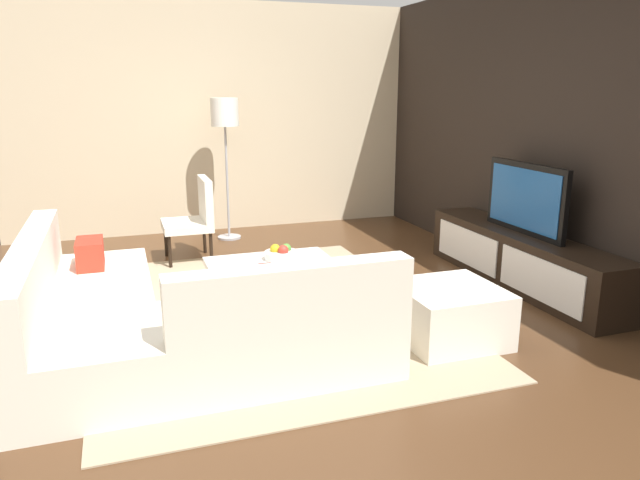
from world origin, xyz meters
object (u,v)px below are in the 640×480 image
(media_console, at_px, (520,259))
(coffee_table, at_px, (276,287))
(floor_lamp, at_px, (225,121))
(book_stack, at_px, (267,272))
(sectional_couch, at_px, (156,320))
(fruit_bowl, at_px, (281,254))
(television, at_px, (526,199))
(ottoman, at_px, (449,314))
(accent_chair_near, at_px, (195,214))

(media_console, height_order, coffee_table, media_console)
(floor_lamp, bearing_deg, book_stack, -4.10)
(sectional_couch, relative_size, fruit_bowl, 8.24)
(television, relative_size, sectional_couch, 0.45)
(coffee_table, xyz_separation_m, book_stack, (0.22, -0.12, 0.21))
(fruit_bowl, relative_size, book_stack, 1.28)
(media_console, height_order, ottoman, media_console)
(fruit_bowl, distance_m, book_stack, 0.46)
(television, height_order, coffee_table, television)
(media_console, relative_size, accent_chair_near, 2.73)
(media_console, relative_size, ottoman, 3.39)
(media_console, relative_size, fruit_bowl, 8.47)
(coffee_table, xyz_separation_m, accent_chair_near, (-1.72, -0.41, 0.29))
(media_console, xyz_separation_m, television, (0.00, 0.00, 0.57))
(floor_lamp, bearing_deg, accent_chair_near, -31.34)
(ottoman, bearing_deg, sectional_couch, -100.30)
(accent_chair_near, relative_size, fruit_bowl, 3.11)
(media_console, relative_size, book_stack, 10.84)
(accent_chair_near, distance_m, book_stack, 1.97)
(fruit_bowl, bearing_deg, accent_chair_near, -161.71)
(floor_lamp, relative_size, book_stack, 7.61)
(sectional_couch, bearing_deg, media_console, 98.59)
(coffee_table, bearing_deg, media_console, 87.51)
(coffee_table, height_order, ottoman, ottoman)
(fruit_bowl, bearing_deg, media_console, 82.71)
(book_stack, bearing_deg, television, 92.80)
(coffee_table, bearing_deg, sectional_couch, -58.70)
(accent_chair_near, bearing_deg, ottoman, 29.08)
(coffee_table, bearing_deg, floor_lamp, 178.21)
(sectional_couch, xyz_separation_m, accent_chair_near, (-2.32, 0.57, 0.22))
(coffee_table, xyz_separation_m, floor_lamp, (-2.53, 0.08, 1.20))
(sectional_couch, distance_m, coffee_table, 1.15)
(fruit_bowl, bearing_deg, coffee_table, -29.10)
(media_console, height_order, book_stack, media_console)
(media_console, relative_size, sectional_couch, 1.03)
(ottoman, bearing_deg, accent_chair_near, -151.72)
(ottoman, bearing_deg, media_console, 124.30)
(television, height_order, floor_lamp, floor_lamp)
(coffee_table, xyz_separation_m, fruit_bowl, (-0.18, 0.10, 0.23))
(coffee_table, relative_size, ottoman, 1.48)
(ottoman, height_order, book_stack, book_stack)
(television, xyz_separation_m, book_stack, (0.12, -2.41, -0.40))
(television, relative_size, fruit_bowl, 3.71)
(accent_chair_near, bearing_deg, sectional_couch, -12.97)
(television, height_order, ottoman, television)
(media_console, xyz_separation_m, coffee_table, (-0.10, -2.30, -0.05))
(media_console, height_order, accent_chair_near, accent_chair_near)
(media_console, bearing_deg, ottoman, -55.70)
(television, distance_m, ottoman, 1.65)
(television, height_order, book_stack, television)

